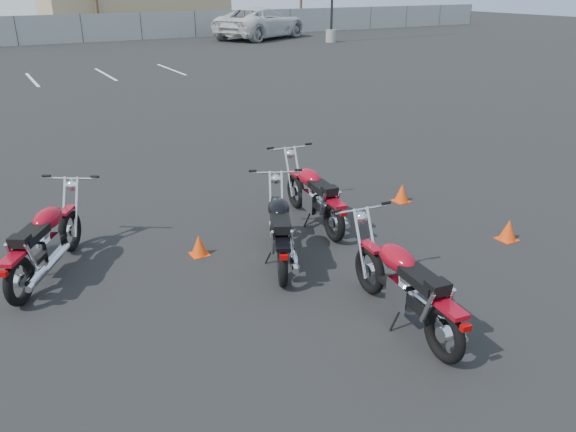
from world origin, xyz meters
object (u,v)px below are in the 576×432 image
motorcycle_second_black (280,230)px  motorcycle_rear_red (406,285)px  white_van (261,14)px  motorcycle_third_red (315,196)px  motorcycle_front_red (45,242)px

motorcycle_second_black → motorcycle_rear_red: motorcycle_rear_red is taller
white_van → motorcycle_rear_red: bearing=127.9°
motorcycle_second_black → motorcycle_third_red: (1.16, 0.91, 0.01)m
motorcycle_front_red → motorcycle_second_black: 3.22m
motorcycle_front_red → white_van: white_van is taller
motorcycle_third_red → white_van: 33.39m
motorcycle_front_red → motorcycle_third_red: motorcycle_front_red is taller
motorcycle_rear_red → motorcycle_third_red: bearing=77.5°
motorcycle_front_red → motorcycle_second_black: bearing=-21.9°
motorcycle_third_red → motorcycle_second_black: bearing=-141.7°
motorcycle_rear_red → motorcycle_front_red: bearing=136.0°
motorcycle_second_black → motorcycle_rear_red: (0.48, -2.15, 0.02)m
motorcycle_third_red → motorcycle_rear_red: (-0.68, -3.06, 0.01)m
motorcycle_front_red → white_van: (18.59, 29.79, 1.17)m
motorcycle_front_red → motorcycle_third_red: 4.16m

